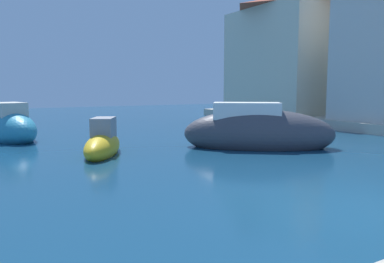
{
  "coord_description": "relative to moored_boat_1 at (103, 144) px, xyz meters",
  "views": [
    {
      "loc": [
        -6.1,
        -4.17,
        2.21
      ],
      "look_at": [
        1.85,
        9.71,
        0.35
      ],
      "focal_mm": 35.29,
      "sensor_mm": 36.0,
      "label": 1
    }
  ],
  "objects": [
    {
      "name": "ground",
      "position": [
        2.5,
        -8.1,
        -0.35
      ],
      "size": [
        80.0,
        80.0,
        0.0
      ],
      "primitive_type": "plane",
      "color": "navy"
    },
    {
      "name": "moored_boat_1",
      "position": [
        0.0,
        0.0,
        0.0
      ],
      "size": [
        2.37,
        3.25,
        1.41
      ],
      "rotation": [
        0.0,
        0.0,
        4.22
      ],
      "color": "gold",
      "rests_on": "ground"
    },
    {
      "name": "moored_boat_2",
      "position": [
        -2.5,
        5.66,
        0.16
      ],
      "size": [
        2.92,
        5.04,
        1.96
      ],
      "rotation": [
        0.0,
        0.0,
        1.82
      ],
      "color": "teal",
      "rests_on": "ground"
    },
    {
      "name": "moored_boat_5",
      "position": [
        5.41,
        -1.44,
        0.23
      ],
      "size": [
        5.68,
        4.9,
        2.08
      ],
      "rotation": [
        0.0,
        0.0,
        5.66
      ],
      "color": "#3F3F47",
      "rests_on": "ground"
    },
    {
      "name": "waterfront_building_annex",
      "position": [
        15.5,
        7.58,
        4.23
      ],
      "size": [
        6.01,
        7.91,
        8.05
      ],
      "color": "beige",
      "rests_on": "quay_promenade"
    },
    {
      "name": "quayside_tree",
      "position": [
        16.27,
        5.88,
        3.39
      ],
      "size": [
        2.67,
        2.67,
        4.59
      ],
      "color": "brown",
      "rests_on": "quay_promenade"
    }
  ]
}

